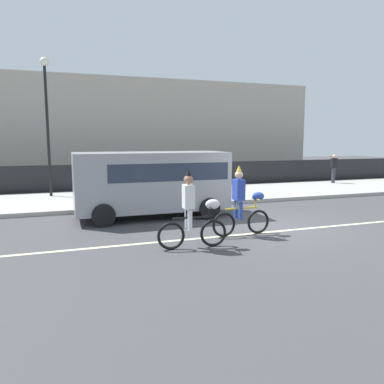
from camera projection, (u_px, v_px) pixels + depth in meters
The scene contains 10 objects.
ground_plane at pixel (273, 227), 11.18m from camera, with size 80.00×80.00×0.00m, color #424244.
road_centre_line at pixel (282, 231), 10.71m from camera, with size 36.00×0.14×0.01m, color beige.
sidewalk_curb at pixel (198, 195), 17.25m from camera, with size 60.00×5.00×0.15m, color #ADAAA3.
fence_line at pixel (180, 176), 19.87m from camera, with size 40.00×0.08×1.40m, color black.
building_backdrop at pixel (103, 131), 26.59m from camera, with size 28.00×8.00×6.44m, color #B2A899.
parade_cyclist_zebra at pixel (193, 214), 8.89m from camera, with size 1.72×0.50×1.92m.
parade_cyclist_cobalt at pixel (242, 205), 10.11m from camera, with size 1.72×0.50×1.92m.
parked_van_grey at pixel (153, 179), 12.55m from camera, with size 5.00×2.22×2.18m.
street_lamp_post at pixel (47, 107), 15.86m from camera, with size 0.36×0.36×5.86m.
pedestrian_onlooker at pixel (334, 168), 21.25m from camera, with size 0.32×0.20×1.62m.
Camera 1 is at (-5.88, -9.52, 2.58)m, focal length 35.00 mm.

